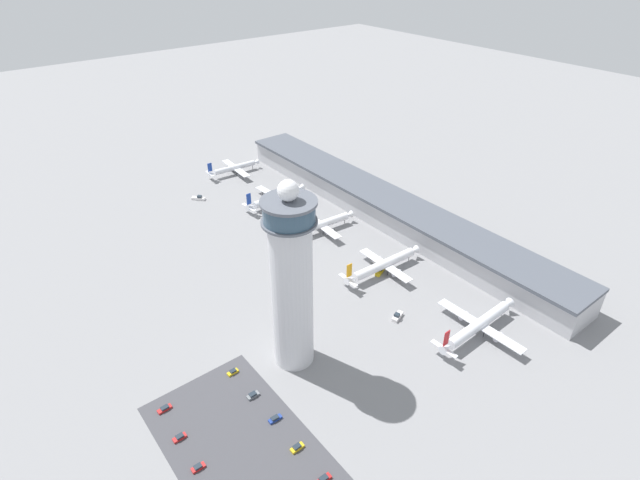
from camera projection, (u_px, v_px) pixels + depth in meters
name	position (u px, v px, depth m)	size (l,w,h in m)	color
ground_plane	(279.00, 264.00, 236.71)	(1000.00, 1000.00, 0.00)	gray
terminal_building	(386.00, 207.00, 269.50)	(225.03, 25.00, 14.23)	#B2B2B7
control_tower	(292.00, 282.00, 166.79)	(17.86, 17.86, 72.28)	silver
parking_lot_surface	(238.00, 443.00, 154.49)	(64.00, 40.00, 0.01)	#424247
airplane_gate_alpha	(234.00, 168.00, 321.33)	(31.73, 35.66, 11.49)	silver
airplane_gate_bravo	(277.00, 197.00, 286.69)	(38.79, 40.41, 12.60)	silver
airplane_gate_charlie	(320.00, 225.00, 259.05)	(30.54, 42.50, 12.55)	white
airplane_gate_delta	(384.00, 265.00, 228.59)	(31.62, 43.59, 13.05)	white
airplane_gate_echo	(479.00, 325.00, 193.71)	(38.45, 43.88, 13.10)	silver
service_truck_catering	(380.00, 271.00, 230.31)	(4.93, 7.41, 2.53)	black
service_truck_fuel	(397.00, 316.00, 203.36)	(4.34, 6.95, 2.66)	black
service_truck_baggage	(199.00, 198.00, 292.36)	(7.60, 6.93, 2.66)	black
car_yellow_taxi	(297.00, 448.00, 152.33)	(1.88, 4.45, 1.55)	black
car_white_wagon	(165.00, 409.00, 164.74)	(2.00, 4.82, 1.36)	black
car_black_suv	(324.00, 479.00, 143.63)	(1.90, 4.63, 1.47)	black
car_green_van	(198.00, 467.00, 146.82)	(1.94, 4.20, 1.35)	black
car_blue_compact	(253.00, 395.00, 169.42)	(1.94, 4.41, 1.51)	black
car_maroon_suv	(180.00, 437.00, 155.44)	(1.95, 4.31, 1.40)	black
car_grey_coupe	(275.00, 419.00, 161.34)	(1.83, 4.61, 1.43)	black
car_red_hatchback	(233.00, 372.00, 178.32)	(1.90, 4.16, 1.44)	black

